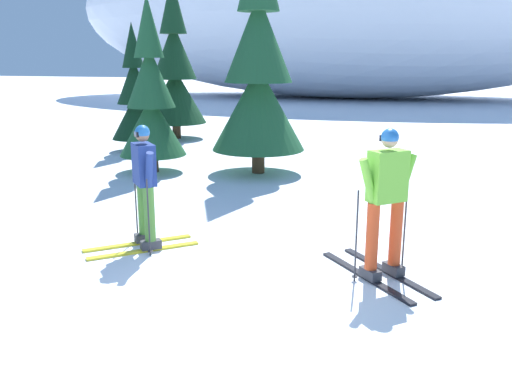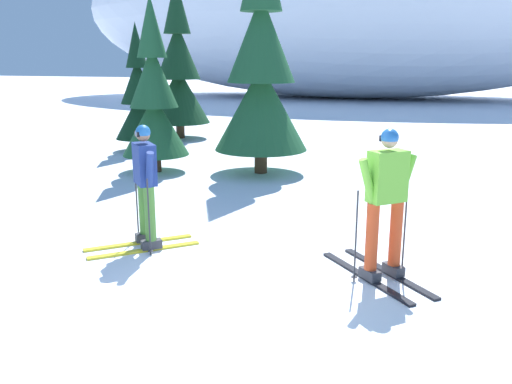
# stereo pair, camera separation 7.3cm
# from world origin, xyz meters

# --- Properties ---
(ground_plane) EXTENTS (120.00, 120.00, 0.00)m
(ground_plane) POSITION_xyz_m (0.00, 0.00, 0.00)
(ground_plane) COLOR white
(skier_lime_jacket) EXTENTS (1.51, 1.63, 1.85)m
(skier_lime_jacket) POSITION_xyz_m (1.63, 1.13, 0.98)
(skier_lime_jacket) COLOR black
(skier_lime_jacket) RESTS_ON ground
(skier_navy_jacket) EXTENTS (1.47, 1.37, 1.75)m
(skier_navy_jacket) POSITION_xyz_m (-1.65, 1.35, 0.93)
(skier_navy_jacket) COLOR gold
(skier_navy_jacket) RESTS_ON ground
(pine_tree_far_left) EXTENTS (1.38, 1.38, 3.58)m
(pine_tree_far_left) POSITION_xyz_m (-5.69, 8.71, 1.50)
(pine_tree_far_left) COLOR #47301E
(pine_tree_far_left) RESTS_ON ground
(pine_tree_center_left) EXTENTS (1.98, 1.98, 5.13)m
(pine_tree_center_left) POSITION_xyz_m (-5.62, 11.32, 2.15)
(pine_tree_center_left) COLOR #47301E
(pine_tree_center_left) RESTS_ON ground
(pine_tree_center) EXTENTS (1.55, 1.55, 4.00)m
(pine_tree_center) POSITION_xyz_m (-3.92, 6.17, 1.67)
(pine_tree_center) COLOR #47301E
(pine_tree_center) RESTS_ON ground
(pine_tree_center_right) EXTENTS (2.13, 2.13, 5.52)m
(pine_tree_center_right) POSITION_xyz_m (-1.51, 6.72, 2.31)
(pine_tree_center_right) COLOR #47301E
(pine_tree_center_right) RESTS_ON ground
(snow_ridge_background) EXTENTS (36.54, 16.25, 11.65)m
(snow_ridge_background) POSITION_xyz_m (-2.44, 31.23, 5.83)
(snow_ridge_background) COLOR white
(snow_ridge_background) RESTS_ON ground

